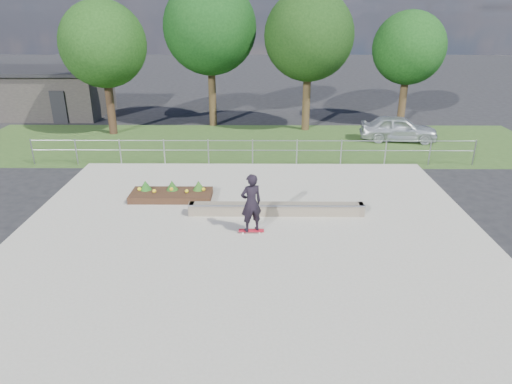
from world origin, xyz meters
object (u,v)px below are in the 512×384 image
at_px(grind_ledge, 276,209).
at_px(skateboarder, 251,203).
at_px(planter_bed, 172,193).
at_px(parked_car, 398,128).

bearing_deg(grind_ledge, skateboarder, -121.40).
height_order(planter_bed, skateboarder, skateboarder).
bearing_deg(parked_car, skateboarder, 152.41).
xyz_separation_m(grind_ledge, planter_bed, (-3.86, 1.45, -0.02)).
relative_size(grind_ledge, skateboarder, 3.05).
height_order(grind_ledge, planter_bed, planter_bed).
height_order(skateboarder, parked_car, skateboarder).
xyz_separation_m(grind_ledge, parked_car, (6.86, 9.64, 0.42)).
distance_m(grind_ledge, parked_car, 11.83).
height_order(planter_bed, parked_car, parked_car).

